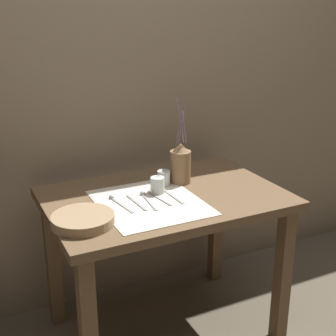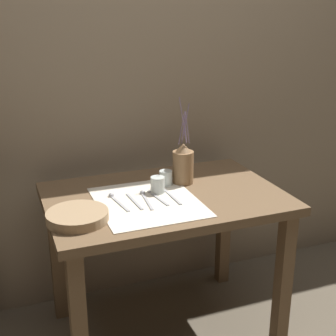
# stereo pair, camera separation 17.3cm
# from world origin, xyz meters

# --- Properties ---
(ground_plane) EXTENTS (12.00, 12.00, 0.00)m
(ground_plane) POSITION_xyz_m (0.00, 0.00, 0.00)
(ground_plane) COLOR brown
(stone_wall_back) EXTENTS (7.00, 0.06, 2.40)m
(stone_wall_back) POSITION_xyz_m (0.00, 0.46, 1.20)
(stone_wall_back) COLOR gray
(stone_wall_back) RESTS_ON ground_plane
(wooden_table) EXTENTS (1.03, 0.69, 0.71)m
(wooden_table) POSITION_xyz_m (0.00, 0.00, 0.60)
(wooden_table) COLOR brown
(wooden_table) RESTS_ON ground_plane
(linen_cloth) EXTENTS (0.42, 0.48, 0.00)m
(linen_cloth) POSITION_xyz_m (-0.10, -0.06, 0.71)
(linen_cloth) COLOR beige
(linen_cloth) RESTS_ON wooden_table
(pitcher_with_flowers) EXTENTS (0.10, 0.10, 0.40)m
(pitcher_with_flowers) POSITION_xyz_m (0.13, 0.10, 0.80)
(pitcher_with_flowers) COLOR olive
(pitcher_with_flowers) RESTS_ON wooden_table
(wooden_bowl) EXTENTS (0.24, 0.24, 0.04)m
(wooden_bowl) POSITION_xyz_m (-0.41, -0.13, 0.73)
(wooden_bowl) COLOR #9E7F5B
(wooden_bowl) RESTS_ON wooden_table
(glass_tumbler_near) EXTENTS (0.06, 0.06, 0.07)m
(glass_tumbler_near) POSITION_xyz_m (-0.02, 0.02, 0.74)
(glass_tumbler_near) COLOR silver
(glass_tumbler_near) RESTS_ON wooden_table
(glass_tumbler_far) EXTENTS (0.06, 0.06, 0.07)m
(glass_tumbler_far) POSITION_xyz_m (0.04, 0.10, 0.74)
(glass_tumbler_far) COLOR silver
(glass_tumbler_far) RESTS_ON wooden_table
(spoon_inner) EXTENTS (0.04, 0.19, 0.02)m
(spoon_inner) POSITION_xyz_m (-0.22, 0.02, 0.71)
(spoon_inner) COLOR #A8A8AD
(spoon_inner) RESTS_ON wooden_table
(fork_inner) EXTENTS (0.02, 0.18, 0.00)m
(fork_inner) POSITION_xyz_m (-0.15, -0.04, 0.71)
(fork_inner) COLOR #A8A8AD
(fork_inner) RESTS_ON wooden_table
(spoon_outer) EXTENTS (0.03, 0.19, 0.02)m
(spoon_outer) POSITION_xyz_m (-0.09, -0.00, 0.71)
(spoon_outer) COLOR #A8A8AD
(spoon_outer) RESTS_ON wooden_table
(fork_outer) EXTENTS (0.04, 0.18, 0.00)m
(fork_outer) POSITION_xyz_m (-0.05, -0.04, 0.71)
(fork_outer) COLOR #A8A8AD
(fork_outer) RESTS_ON wooden_table
(knife_center) EXTENTS (0.02, 0.18, 0.00)m
(knife_center) POSITION_xyz_m (0.02, -0.05, 0.71)
(knife_center) COLOR #A8A8AD
(knife_center) RESTS_ON wooden_table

